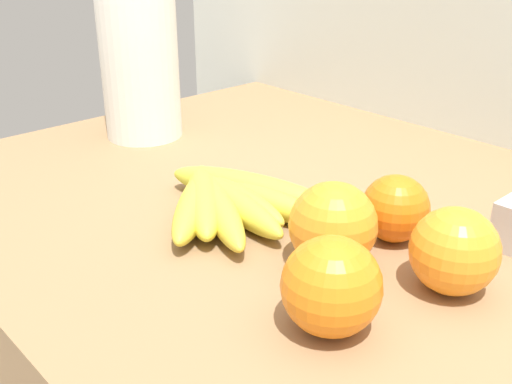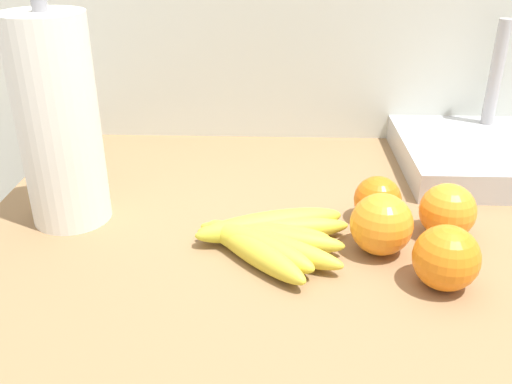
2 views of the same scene
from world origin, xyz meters
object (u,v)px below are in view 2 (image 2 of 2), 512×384
object	(u,v)px
banana_bunch	(266,238)
paper_towel_roll	(58,123)
orange_center	(448,211)
sink_basin	(503,154)
orange_far_right	(446,258)
orange_back_left	(381,224)
orange_right	(378,200)

from	to	relation	value
banana_bunch	paper_towel_roll	distance (m)	0.33
orange_center	sink_basin	distance (m)	0.29
orange_far_right	orange_back_left	xyz separation A→B (m)	(-0.06, 0.08, 0.00)
banana_bunch	orange_far_right	xyz separation A→B (m)	(0.22, -0.07, 0.02)
banana_bunch	orange_far_right	bearing A→B (deg)	-18.99
banana_bunch	orange_far_right	distance (m)	0.23
orange_center	orange_back_left	size ratio (longest dim) A/B	0.94
orange_center	paper_towel_roll	world-z (taller)	paper_towel_roll
paper_towel_roll	orange_right	bearing A→B (deg)	0.81
orange_center	orange_right	bearing A→B (deg)	155.85
sink_basin	paper_towel_roll	bearing A→B (deg)	-163.54
orange_right	sink_basin	world-z (taller)	sink_basin
orange_center	orange_right	distance (m)	0.10
banana_bunch	orange_center	world-z (taller)	orange_center
orange_far_right	sink_basin	xyz separation A→B (m)	(0.20, 0.36, -0.01)
orange_far_right	orange_back_left	size ratio (longest dim) A/B	0.97
orange_back_left	paper_towel_roll	distance (m)	0.46
banana_bunch	orange_back_left	bearing A→B (deg)	0.62
orange_right	paper_towel_roll	xyz separation A→B (m)	(-0.45, -0.01, 0.11)
orange_right	orange_far_right	bearing A→B (deg)	-71.00
banana_bunch	orange_back_left	size ratio (longest dim) A/B	2.63
orange_far_right	orange_back_left	bearing A→B (deg)	130.25
banana_bunch	orange_center	xyz separation A→B (m)	(0.25, 0.05, 0.02)
orange_back_left	orange_center	bearing A→B (deg)	24.56
banana_bunch	sink_basin	size ratio (longest dim) A/B	0.61
banana_bunch	paper_towel_roll	xyz separation A→B (m)	(-0.29, 0.08, 0.13)
sink_basin	orange_center	bearing A→B (deg)	-123.94
orange_right	sink_basin	distance (m)	0.32
banana_bunch	sink_basin	xyz separation A→B (m)	(0.41, 0.29, 0.01)
orange_center	orange_right	xyz separation A→B (m)	(-0.09, 0.04, -0.00)
banana_bunch	orange_back_left	xyz separation A→B (m)	(0.15, 0.00, 0.02)
orange_far_right	orange_right	size ratio (longest dim) A/B	1.16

